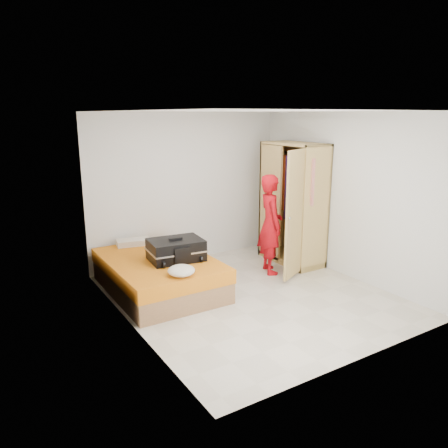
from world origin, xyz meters
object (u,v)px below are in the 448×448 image
bed (159,274)px  round_cushion (181,271)px  person (270,224)px  suitcase (176,250)px  wardrobe (293,207)px

bed → round_cushion: (-0.03, -0.81, 0.32)m
person → suitcase: 1.70m
bed → person: size_ratio=1.23×
bed → round_cushion: round_cushion is taller
person → bed: bearing=102.4°
suitcase → round_cushion: size_ratio=2.30×
bed → suitcase: suitcase is taller
person → suitcase: (-1.69, 0.04, -0.17)m
bed → suitcase: (0.20, -0.19, 0.40)m
person → round_cushion: bearing=126.2°
round_cushion → bed: bearing=88.1°
wardrobe → round_cushion: 2.68m
person → suitcase: size_ratio=1.97×
suitcase → wardrobe: bearing=9.3°
wardrobe → suitcase: 2.34m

